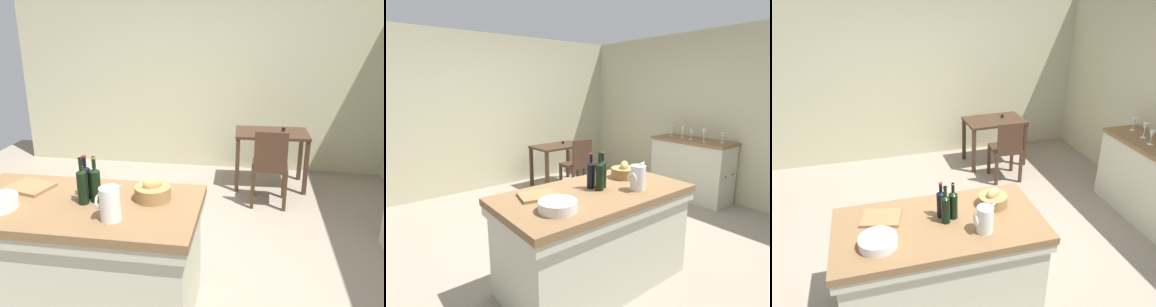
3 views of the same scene
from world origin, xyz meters
TOP-DOWN VIEW (x-y plane):
  - ground_plane at (0.00, 0.00)m, footprint 6.76×6.76m
  - wall_back at (0.00, 2.60)m, footprint 5.32×0.12m
  - wall_right at (2.60, 0.00)m, footprint 0.12×5.20m
  - island_table at (-0.42, -0.66)m, footprint 1.68×0.87m
  - side_cabinet at (2.26, 0.08)m, footprint 0.52×1.24m
  - writing_desk at (0.99, 1.93)m, footprint 0.92×0.59m
  - wooden_chair at (0.96, 1.33)m, footprint 0.41×0.41m
  - pitcher at (-0.11, -0.86)m, footprint 0.17×0.13m
  - wash_bowl at (-0.91, -0.83)m, footprint 0.28×0.28m
  - bread_basket at (0.08, -0.53)m, footprint 0.25×0.25m
  - cutting_board at (-0.87, -0.49)m, footprint 0.36×0.31m
  - wine_bottle_dark at (-0.30, -0.62)m, footprint 0.07×0.07m
  - wine_bottle_amber at (-0.39, -0.57)m, footprint 0.07×0.07m
  - wine_bottle_green at (-0.37, -0.67)m, footprint 0.07×0.07m
  - wine_glass_far_left at (2.31, -0.35)m, footprint 0.07×0.07m
  - wine_glass_left at (2.21, -0.12)m, footprint 0.07×0.07m
  - wine_glass_middle at (2.20, 0.08)m, footprint 0.07×0.07m
  - wine_glass_right at (2.27, 0.28)m, footprint 0.07×0.07m
  - wine_glass_far_right at (2.31, 0.52)m, footprint 0.07×0.07m

SIDE VIEW (x-z plane):
  - ground_plane at x=0.00m, z-range 0.00..0.00m
  - island_table at x=-0.42m, z-range 0.03..0.90m
  - side_cabinet at x=2.26m, z-range 0.00..0.94m
  - wooden_chair at x=0.96m, z-range 0.04..0.96m
  - writing_desk at x=0.99m, z-range 0.22..0.99m
  - cutting_board at x=-0.87m, z-range 0.86..0.89m
  - wash_bowl at x=-0.91m, z-range 0.86..0.94m
  - bread_basket at x=0.08m, z-range 0.84..1.00m
  - pitcher at x=-0.11m, z-range 0.85..1.10m
  - wine_bottle_amber at x=-0.39m, z-range 0.83..1.15m
  - wine_bottle_dark at x=-0.30m, z-range 0.83..1.16m
  - wine_bottle_green at x=-0.37m, z-range 0.83..1.16m
  - wine_glass_far_left at x=2.31m, z-range 0.96..1.12m
  - wine_glass_far_right at x=2.31m, z-range 0.97..1.14m
  - wine_glass_middle at x=2.20m, z-range 0.97..1.14m
  - wine_glass_right at x=2.27m, z-range 0.97..1.16m
  - wine_glass_left at x=2.21m, z-range 0.97..1.16m
  - wall_back at x=0.00m, z-range 0.00..2.60m
  - wall_right at x=2.60m, z-range 0.00..2.60m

